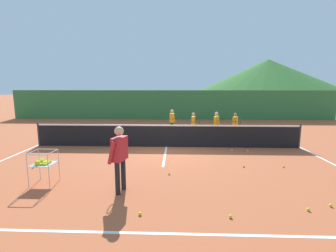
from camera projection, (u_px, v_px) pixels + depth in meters
ground_plane at (167, 147)px, 10.79m from camera, size 120.00×120.00×0.00m
line_baseline_near at (151, 233)px, 4.48m from camera, size 11.54×0.08×0.01m
line_baseline_far at (170, 129)px, 15.30m from camera, size 11.54×0.08×0.01m
line_sideline_west at (37, 146)px, 11.01m from camera, size 0.08×10.97×0.01m
line_sideline_east at (301, 148)px, 10.57m from camera, size 0.08×10.97×0.01m
line_service_center at (167, 147)px, 10.79m from camera, size 0.08×5.41×0.01m
tennis_net at (167, 136)px, 10.71m from camera, size 11.38×0.08×1.05m
instructor at (120, 153)px, 6.09m from camera, size 0.44×0.82×1.67m
student_0 at (172, 119)px, 13.52m from camera, size 0.42×0.70×1.35m
student_1 at (194, 123)px, 12.51m from camera, size 0.41×0.65×1.30m
student_2 at (216, 123)px, 12.13m from camera, size 0.38×0.55×1.37m
student_3 at (235, 122)px, 12.87m from camera, size 0.41×0.69×1.23m
ball_cart at (43, 163)px, 6.67m from camera, size 0.58×0.58×0.90m
tennis_ball_0 at (140, 214)px, 5.10m from camera, size 0.07×0.07×0.07m
tennis_ball_1 at (308, 209)px, 5.27m from camera, size 0.07×0.07×0.07m
tennis_ball_2 at (230, 216)px, 4.99m from camera, size 0.07×0.07×0.07m
tennis_ball_3 at (331, 205)px, 5.46m from camera, size 0.07×0.07×0.07m
tennis_ball_5 at (169, 173)px, 7.43m from camera, size 0.07×0.07×0.07m
tennis_ball_7 at (244, 166)px, 8.12m from camera, size 0.07×0.07×0.07m
tennis_ball_8 at (284, 166)px, 8.09m from camera, size 0.07×0.07×0.07m
tennis_ball_9 at (232, 150)px, 10.14m from camera, size 0.07×0.07×0.07m
tennis_ball_10 at (33, 167)px, 8.02m from camera, size 0.07×0.07×0.07m
tennis_ball_11 at (248, 151)px, 10.02m from camera, size 0.07×0.07×0.07m
windscreen_fence at (172, 105)px, 19.49m from camera, size 25.39×0.08×2.27m
hill_0 at (268, 77)px, 71.37m from camera, size 44.29×44.29×10.04m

